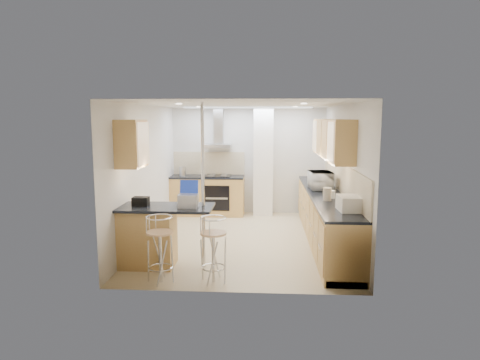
# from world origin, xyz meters

# --- Properties ---
(ground) EXTENTS (4.80, 4.80, 0.00)m
(ground) POSITION_xyz_m (0.00, 0.00, 0.00)
(ground) COLOR tan
(ground) RESTS_ON ground
(room_shell) EXTENTS (3.64, 4.84, 2.51)m
(room_shell) POSITION_xyz_m (0.32, 0.38, 1.54)
(room_shell) COLOR beige
(room_shell) RESTS_ON ground
(right_counter) EXTENTS (0.63, 4.40, 0.92)m
(right_counter) POSITION_xyz_m (1.50, 0.00, 0.46)
(right_counter) COLOR tan
(right_counter) RESTS_ON ground
(back_counter) EXTENTS (1.70, 0.63, 0.92)m
(back_counter) POSITION_xyz_m (-0.95, 2.10, 0.46)
(back_counter) COLOR tan
(back_counter) RESTS_ON ground
(peninsula) EXTENTS (1.47, 0.72, 0.94)m
(peninsula) POSITION_xyz_m (-1.12, -1.45, 0.48)
(peninsula) COLOR tan
(peninsula) RESTS_ON ground
(microwave) EXTENTS (0.46, 0.64, 0.33)m
(microwave) POSITION_xyz_m (1.45, 0.39, 1.09)
(microwave) COLOR white
(microwave) RESTS_ON right_counter
(laptop) EXTENTS (0.29, 0.22, 0.20)m
(laptop) POSITION_xyz_m (-0.75, -1.51, 1.04)
(laptop) COLOR #ADAFB5
(laptop) RESTS_ON peninsula
(bag) EXTENTS (0.24, 0.18, 0.13)m
(bag) POSITION_xyz_m (-1.50, -1.41, 1.01)
(bag) COLOR black
(bag) RESTS_ON peninsula
(bar_stool_near) EXTENTS (0.51, 0.51, 0.95)m
(bar_stool_near) POSITION_xyz_m (-1.04, -2.10, 0.47)
(bar_stool_near) COLOR tan
(bar_stool_near) RESTS_ON ground
(bar_stool_end) EXTENTS (0.54, 0.54, 0.93)m
(bar_stool_end) POSITION_xyz_m (-0.31, -2.05, 0.47)
(bar_stool_end) COLOR tan
(bar_stool_end) RESTS_ON ground
(jar_a) EXTENTS (0.15, 0.15, 0.19)m
(jar_a) POSITION_xyz_m (1.50, 1.25, 1.01)
(jar_a) COLOR white
(jar_a) RESTS_ON right_counter
(jar_b) EXTENTS (0.11, 0.11, 0.16)m
(jar_b) POSITION_xyz_m (1.47, 1.42, 1.00)
(jar_b) COLOR white
(jar_b) RESTS_ON right_counter
(jar_c) EXTENTS (0.16, 0.16, 0.21)m
(jar_c) POSITION_xyz_m (1.42, -0.73, 1.03)
(jar_c) COLOR beige
(jar_c) RESTS_ON right_counter
(jar_d) EXTENTS (0.13, 0.13, 0.13)m
(jar_d) POSITION_xyz_m (1.53, -0.54, 0.99)
(jar_d) COLOR white
(jar_d) RESTS_ON right_counter
(bread_bin) EXTENTS (0.36, 0.44, 0.22)m
(bread_bin) POSITION_xyz_m (1.64, -1.51, 1.03)
(bread_bin) COLOR white
(bread_bin) RESTS_ON right_counter
(kettle) EXTENTS (0.16, 0.16, 0.21)m
(kettle) POSITION_xyz_m (-1.53, 2.08, 1.03)
(kettle) COLOR #A9AAAD
(kettle) RESTS_ON back_counter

